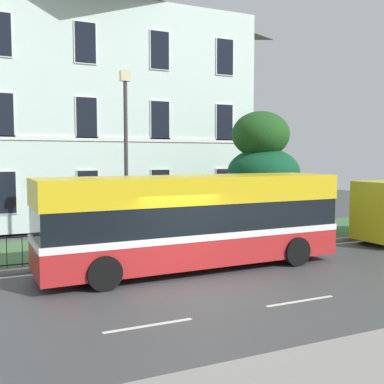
{
  "coord_description": "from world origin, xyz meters",
  "views": [
    {
      "loc": [
        -5.09,
        -10.83,
        3.61
      ],
      "look_at": [
        1.56,
        3.79,
        2.36
      ],
      "focal_mm": 42.72,
      "sensor_mm": 36.0,
      "label": 1
    }
  ],
  "objects_px": {
    "evergreen_tree": "(264,185)",
    "single_decker_bus": "(193,220)",
    "georgian_townhouse": "(71,100)",
    "street_lamp_post": "(126,149)"
  },
  "relations": [
    {
      "from": "evergreen_tree",
      "to": "single_decker_bus",
      "type": "distance_m",
      "value": 7.11
    },
    {
      "from": "street_lamp_post",
      "to": "evergreen_tree",
      "type": "bearing_deg",
      "value": 12.47
    },
    {
      "from": "georgian_townhouse",
      "to": "single_decker_bus",
      "type": "relative_size",
      "value": 1.9
    },
    {
      "from": "georgian_townhouse",
      "to": "street_lamp_post",
      "type": "height_order",
      "value": "georgian_townhouse"
    },
    {
      "from": "evergreen_tree",
      "to": "street_lamp_post",
      "type": "relative_size",
      "value": 0.85
    },
    {
      "from": "georgian_townhouse",
      "to": "street_lamp_post",
      "type": "distance_m",
      "value": 10.19
    },
    {
      "from": "evergreen_tree",
      "to": "street_lamp_post",
      "type": "height_order",
      "value": "street_lamp_post"
    },
    {
      "from": "georgian_townhouse",
      "to": "street_lamp_post",
      "type": "xyz_separation_m",
      "value": [
        0.21,
        -9.8,
        -2.81
      ]
    },
    {
      "from": "evergreen_tree",
      "to": "single_decker_bus",
      "type": "relative_size",
      "value": 0.56
    },
    {
      "from": "single_decker_bus",
      "to": "street_lamp_post",
      "type": "bearing_deg",
      "value": 114.71
    }
  ]
}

